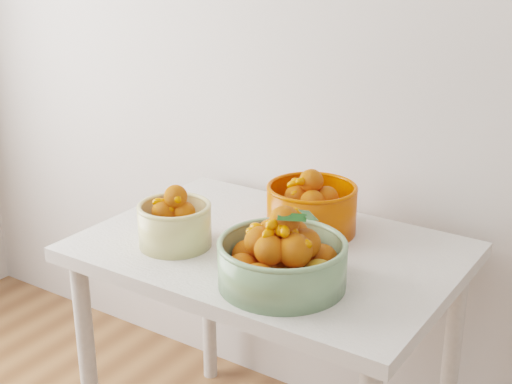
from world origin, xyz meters
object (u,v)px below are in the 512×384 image
bowl_cream (175,223)px  bowl_orange (311,207)px  table (270,277)px  bowl_green (282,259)px

bowl_cream → bowl_orange: 0.39m
bowl_cream → bowl_orange: size_ratio=0.82×
table → bowl_cream: bowl_cream is taller
table → bowl_cream: (-0.22, -0.14, 0.16)m
bowl_green → bowl_orange: size_ratio=1.26×
bowl_cream → bowl_orange: bowl_orange is taller
table → bowl_green: 0.28m
table → bowl_orange: bowl_orange is taller
bowl_orange → bowl_cream: bearing=-132.4°
bowl_cream → table: bearing=32.5°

